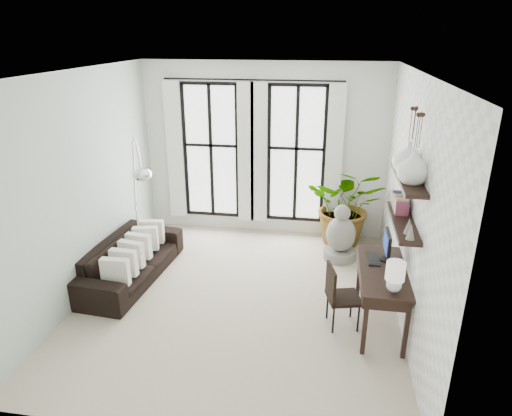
% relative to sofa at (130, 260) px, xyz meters
% --- Properties ---
extents(floor, '(5.00, 5.00, 0.00)m').
position_rel_sofa_xyz_m(floor, '(1.80, -0.32, -0.32)').
color(floor, '#BDAE96').
rests_on(floor, ground).
extents(ceiling, '(5.00, 5.00, 0.00)m').
position_rel_sofa_xyz_m(ceiling, '(1.80, -0.32, 2.88)').
color(ceiling, white).
rests_on(ceiling, wall_back).
extents(wall_left, '(0.00, 5.00, 5.00)m').
position_rel_sofa_xyz_m(wall_left, '(-0.45, -0.32, 1.28)').
color(wall_left, '#AABEB0').
rests_on(wall_left, floor).
extents(wall_right, '(0.00, 5.00, 5.00)m').
position_rel_sofa_xyz_m(wall_right, '(4.05, -0.32, 1.28)').
color(wall_right, white).
rests_on(wall_right, floor).
extents(wall_back, '(4.50, 0.00, 4.50)m').
position_rel_sofa_xyz_m(wall_back, '(1.80, 2.18, 1.28)').
color(wall_back, white).
rests_on(wall_back, floor).
extents(windows, '(3.26, 0.13, 2.65)m').
position_rel_sofa_xyz_m(windows, '(1.60, 2.11, 1.24)').
color(windows, white).
rests_on(windows, wall_back).
extents(wall_shelves, '(0.25, 1.30, 0.60)m').
position_rel_sofa_xyz_m(wall_shelves, '(3.91, -0.62, 1.41)').
color(wall_shelves, black).
rests_on(wall_shelves, wall_right).
extents(sofa, '(1.05, 2.26, 0.64)m').
position_rel_sofa_xyz_m(sofa, '(0.00, 0.00, 0.00)').
color(sofa, black).
rests_on(sofa, floor).
extents(throw_pillows, '(0.40, 1.52, 0.40)m').
position_rel_sofa_xyz_m(throw_pillows, '(0.10, 0.00, 0.18)').
color(throw_pillows, silver).
rests_on(throw_pillows, sofa).
extents(plant, '(1.48, 1.32, 1.49)m').
position_rel_sofa_xyz_m(plant, '(3.35, 1.83, 0.42)').
color(plant, '#2D7228').
rests_on(plant, floor).
extents(desk, '(0.59, 1.40, 1.22)m').
position_rel_sofa_xyz_m(desk, '(3.74, -0.70, 0.44)').
color(desk, black).
rests_on(desk, floor).
extents(desk_chair, '(0.50, 0.50, 0.87)m').
position_rel_sofa_xyz_m(desk_chair, '(3.20, -0.76, 0.18)').
color(desk_chair, black).
rests_on(desk_chair, floor).
extents(arc_lamp, '(0.72, 0.87, 2.23)m').
position_rel_sofa_xyz_m(arc_lamp, '(0.10, 0.32, 1.37)').
color(arc_lamp, silver).
rests_on(arc_lamp, floor).
extents(buddha, '(0.55, 0.55, 0.99)m').
position_rel_sofa_xyz_m(buddha, '(3.26, 1.18, 0.09)').
color(buddha, gray).
rests_on(buddha, floor).
extents(vase_a, '(0.37, 0.37, 0.38)m').
position_rel_sofa_xyz_m(vase_a, '(3.91, -0.91, 1.95)').
color(vase_a, white).
rests_on(vase_a, shelf_upper).
extents(vase_b, '(0.37, 0.37, 0.38)m').
position_rel_sofa_xyz_m(vase_b, '(3.91, -0.51, 1.95)').
color(vase_b, white).
rests_on(vase_b, shelf_upper).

